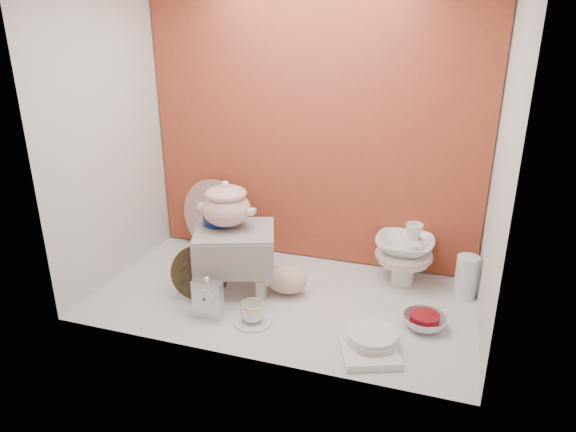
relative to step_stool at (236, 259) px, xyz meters
name	(u,v)px	position (x,y,z in m)	size (l,w,h in m)	color
ground	(283,297)	(0.25, -0.02, -0.16)	(1.80, 1.80, 0.00)	silver
niche_shell	(295,99)	(0.25, 0.16, 0.77)	(1.86, 1.03, 1.53)	#A64329
step_stool	(236,259)	(0.00, 0.00, 0.00)	(0.38, 0.33, 0.32)	silver
soup_tureen	(226,204)	(-0.05, 0.02, 0.28)	(0.28, 0.28, 0.24)	white
cobalt_bowl	(220,217)	(-0.10, 0.05, 0.19)	(0.17, 0.17, 0.06)	#0A1C51
floral_platter	(214,216)	(-0.31, 0.39, 0.05)	(0.42, 0.06, 0.42)	silver
blue_white_vase	(221,232)	(-0.24, 0.34, -0.02)	(0.27, 0.27, 0.28)	white
lacquer_tray	(200,273)	(-0.12, -0.15, -0.02)	(0.28, 0.05, 0.28)	black
mantel_clock	(208,297)	(-0.01, -0.29, -0.06)	(0.14, 0.05, 0.20)	silver
plush_pig	(286,279)	(0.25, 0.03, -0.08)	(0.27, 0.18, 0.16)	#CDAD90
teacup_saucer	(253,321)	(0.19, -0.27, -0.15)	(0.17, 0.17, 0.01)	white
gold_rim_teacup	(253,312)	(0.19, -0.27, -0.10)	(0.11, 0.11, 0.09)	white
lattice_dish	(369,352)	(0.73, -0.34, -0.14)	(0.22, 0.22, 0.03)	white
dinner_plate_stack	(372,339)	(0.73, -0.29, -0.12)	(0.23, 0.23, 0.07)	white
crystal_bowl	(424,322)	(0.92, -0.07, -0.13)	(0.19, 0.19, 0.06)	silver
clear_glass_vase	(466,277)	(1.09, 0.27, -0.05)	(0.11, 0.11, 0.21)	silver
porcelain_tower	(404,253)	(0.78, 0.32, 0.01)	(0.29, 0.29, 0.33)	white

